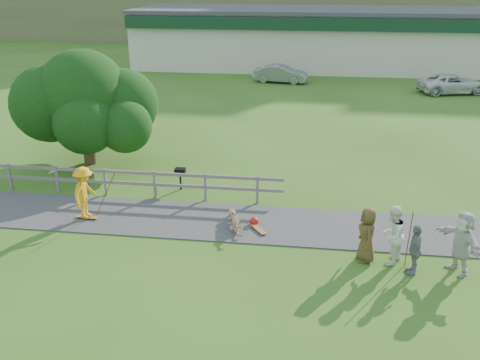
{
  "coord_description": "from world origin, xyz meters",
  "views": [
    {
      "loc": [
        3.86,
        -15.25,
        8.31
      ],
      "look_at": [
        1.51,
        2.0,
        1.43
      ],
      "focal_mm": 40.0,
      "sensor_mm": 36.0,
      "label": 1
    }
  ],
  "objects_px": {
    "tree": "(86,115)",
    "spectator_b": "(415,249)",
    "spectator_d": "(462,243)",
    "bbq": "(180,179)",
    "skater_fallen": "(236,221)",
    "skater_rider": "(85,195)",
    "car_white": "(453,84)",
    "spectator_a": "(392,235)",
    "spectator_c": "(367,235)",
    "car_silver": "(281,74)"
  },
  "relations": [
    {
      "from": "spectator_a",
      "to": "tree",
      "type": "bearing_deg",
      "value": -93.75
    },
    {
      "from": "car_silver",
      "to": "tree",
      "type": "relative_size",
      "value": 0.64
    },
    {
      "from": "spectator_a",
      "to": "car_white",
      "type": "xyz_separation_m",
      "value": [
        7.39,
        25.13,
        -0.25
      ]
    },
    {
      "from": "skater_fallen",
      "to": "spectator_c",
      "type": "relative_size",
      "value": 0.91
    },
    {
      "from": "bbq",
      "to": "skater_fallen",
      "type": "bearing_deg",
      "value": -51.81
    },
    {
      "from": "skater_fallen",
      "to": "spectator_a",
      "type": "height_order",
      "value": "spectator_a"
    },
    {
      "from": "tree",
      "to": "skater_rider",
      "type": "bearing_deg",
      "value": -68.78
    },
    {
      "from": "skater_fallen",
      "to": "spectator_b",
      "type": "bearing_deg",
      "value": -36.94
    },
    {
      "from": "spectator_b",
      "to": "car_white",
      "type": "height_order",
      "value": "spectator_b"
    },
    {
      "from": "skater_rider",
      "to": "bbq",
      "type": "bearing_deg",
      "value": -35.05
    },
    {
      "from": "tree",
      "to": "bbq",
      "type": "xyz_separation_m",
      "value": [
        4.85,
        -2.51,
        -1.83
      ]
    },
    {
      "from": "spectator_a",
      "to": "skater_fallen",
      "type": "bearing_deg",
      "value": -81.51
    },
    {
      "from": "car_silver",
      "to": "tree",
      "type": "height_order",
      "value": "tree"
    },
    {
      "from": "skater_fallen",
      "to": "tree",
      "type": "distance_m",
      "value": 9.69
    },
    {
      "from": "skater_fallen",
      "to": "skater_rider",
      "type": "bearing_deg",
      "value": 163.8
    },
    {
      "from": "spectator_b",
      "to": "tree",
      "type": "height_order",
      "value": "tree"
    },
    {
      "from": "skater_fallen",
      "to": "car_silver",
      "type": "relative_size",
      "value": 0.38
    },
    {
      "from": "car_white",
      "to": "skater_fallen",
      "type": "bearing_deg",
      "value": 137.83
    },
    {
      "from": "spectator_a",
      "to": "spectator_c",
      "type": "height_order",
      "value": "spectator_a"
    },
    {
      "from": "spectator_c",
      "to": "car_white",
      "type": "distance_m",
      "value": 26.36
    },
    {
      "from": "spectator_c",
      "to": "bbq",
      "type": "distance_m",
      "value": 8.44
    },
    {
      "from": "tree",
      "to": "bbq",
      "type": "height_order",
      "value": "tree"
    },
    {
      "from": "spectator_d",
      "to": "bbq",
      "type": "relative_size",
      "value": 2.14
    },
    {
      "from": "spectator_a",
      "to": "spectator_b",
      "type": "bearing_deg",
      "value": 75.94
    },
    {
      "from": "skater_rider",
      "to": "tree",
      "type": "distance_m",
      "value": 6.25
    },
    {
      "from": "car_white",
      "to": "tree",
      "type": "height_order",
      "value": "tree"
    },
    {
      "from": "spectator_d",
      "to": "car_silver",
      "type": "bearing_deg",
      "value": 169.2
    },
    {
      "from": "spectator_c",
      "to": "skater_rider",
      "type": "bearing_deg",
      "value": -106.72
    },
    {
      "from": "spectator_a",
      "to": "bbq",
      "type": "height_order",
      "value": "spectator_a"
    },
    {
      "from": "skater_rider",
      "to": "car_white",
      "type": "xyz_separation_m",
      "value": [
        17.69,
        23.48,
        -0.25
      ]
    },
    {
      "from": "skater_fallen",
      "to": "car_silver",
      "type": "xyz_separation_m",
      "value": [
        -0.13,
        25.74,
        0.4
      ]
    },
    {
      "from": "spectator_b",
      "to": "tree",
      "type": "relative_size",
      "value": 0.24
    },
    {
      "from": "spectator_a",
      "to": "car_silver",
      "type": "bearing_deg",
      "value": -142.83
    },
    {
      "from": "skater_rider",
      "to": "spectator_a",
      "type": "relative_size",
      "value": 1.01
    },
    {
      "from": "skater_rider",
      "to": "spectator_a",
      "type": "distance_m",
      "value": 10.43
    },
    {
      "from": "spectator_b",
      "to": "spectator_d",
      "type": "xyz_separation_m",
      "value": [
        1.33,
        0.25,
        0.19
      ]
    },
    {
      "from": "car_silver",
      "to": "skater_rider",
      "type": "bearing_deg",
      "value": 176.7
    },
    {
      "from": "car_white",
      "to": "car_silver",
      "type": "bearing_deg",
      "value": 65.37
    },
    {
      "from": "spectator_d",
      "to": "skater_rider",
      "type": "bearing_deg",
      "value": -123.91
    },
    {
      "from": "car_silver",
      "to": "tree",
      "type": "xyz_separation_m",
      "value": [
        -7.43,
        -20.01,
        1.6
      ]
    },
    {
      "from": "skater_fallen",
      "to": "spectator_d",
      "type": "height_order",
      "value": "spectator_d"
    },
    {
      "from": "car_white",
      "to": "tree",
      "type": "bearing_deg",
      "value": 117.31
    },
    {
      "from": "spectator_a",
      "to": "bbq",
      "type": "distance_m",
      "value": 9.07
    },
    {
      "from": "spectator_d",
      "to": "tree",
      "type": "height_order",
      "value": "tree"
    },
    {
      "from": "bbq",
      "to": "skater_rider",
      "type": "bearing_deg",
      "value": -131.6
    },
    {
      "from": "skater_fallen",
      "to": "bbq",
      "type": "height_order",
      "value": "bbq"
    },
    {
      "from": "tree",
      "to": "spectator_b",
      "type": "bearing_deg",
      "value": -30.94
    },
    {
      "from": "spectator_c",
      "to": "spectator_a",
      "type": "bearing_deg",
      "value": 78.83
    },
    {
      "from": "spectator_c",
      "to": "tree",
      "type": "relative_size",
      "value": 0.27
    },
    {
      "from": "tree",
      "to": "spectator_d",
      "type": "bearing_deg",
      "value": -27.78
    }
  ]
}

